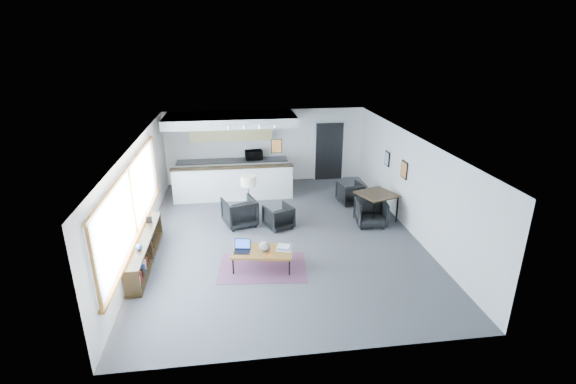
{
  "coord_description": "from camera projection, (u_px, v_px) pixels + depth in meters",
  "views": [
    {
      "loc": [
        -1.15,
        -9.97,
        5.0
      ],
      "look_at": [
        0.25,
        0.4,
        1.06
      ],
      "focal_mm": 26.0,
      "sensor_mm": 36.0,
      "label": 1
    }
  ],
  "objects": [
    {
      "name": "book_stack",
      "position": [
        284.0,
        248.0,
        9.46
      ],
      "size": [
        0.4,
        0.36,
        0.1
      ],
      "rotation": [
        0.0,
        0.0,
        -0.31
      ],
      "color": "silver",
      "rests_on": "coffee_table"
    },
    {
      "name": "dining_table",
      "position": [
        376.0,
        196.0,
        11.82
      ],
      "size": [
        1.23,
        1.23,
        0.81
      ],
      "rotation": [
        0.0,
        0.0,
        0.36
      ],
      "color": "black",
      "rests_on": "floor"
    },
    {
      "name": "window",
      "position": [
        132.0,
        204.0,
        9.37
      ],
      "size": [
        0.1,
        5.95,
        1.66
      ],
      "color": "#8CBFFF",
      "rests_on": "room"
    },
    {
      "name": "laptop",
      "position": [
        242.0,
        248.0,
        9.4
      ],
      "size": [
        0.4,
        0.35,
        0.26
      ],
      "rotation": [
        0.0,
        0.0,
        -0.17
      ],
      "color": "black",
      "rests_on": "coffee_table"
    },
    {
      "name": "coffee_table",
      "position": [
        262.0,
        252.0,
        9.43
      ],
      "size": [
        1.46,
        0.95,
        0.44
      ],
      "rotation": [
        0.0,
        0.0,
        -0.17
      ],
      "color": "brown",
      "rests_on": "floor"
    },
    {
      "name": "wall_art_lower",
      "position": [
        404.0,
        170.0,
        11.41
      ],
      "size": [
        0.03,
        0.38,
        0.48
      ],
      "color": "black",
      "rests_on": "room"
    },
    {
      "name": "microwave",
      "position": [
        254.0,
        154.0,
        14.55
      ],
      "size": [
        0.62,
        0.39,
        0.39
      ],
      "primitive_type": "imported",
      "rotation": [
        0.0,
        0.0,
        0.12
      ],
      "color": "black",
      "rests_on": "kitchenette"
    },
    {
      "name": "armchair_left",
      "position": [
        240.0,
        211.0,
        11.6
      ],
      "size": [
        1.04,
        1.0,
        0.86
      ],
      "primitive_type": "imported",
      "rotation": [
        0.0,
        0.0,
        3.45
      ],
      "color": "black",
      "rests_on": "floor"
    },
    {
      "name": "track_light",
      "position": [
        251.0,
        125.0,
        12.23
      ],
      "size": [
        1.6,
        0.07,
        0.15
      ],
      "color": "silver",
      "rests_on": "room"
    },
    {
      "name": "coaster",
      "position": [
        270.0,
        255.0,
        9.22
      ],
      "size": [
        0.13,
        0.13,
        0.01
      ],
      "rotation": [
        0.0,
        0.0,
        -0.4
      ],
      "color": "#E5590C",
      "rests_on": "coffee_table"
    },
    {
      "name": "dining_chair_near",
      "position": [
        371.0,
        214.0,
        11.61
      ],
      "size": [
        0.75,
        0.71,
        0.7
      ],
      "primitive_type": "imported",
      "rotation": [
        0.0,
        0.0,
        -0.11
      ],
      "color": "black",
      "rests_on": "floor"
    },
    {
      "name": "kitchenette",
      "position": [
        232.0,
        151.0,
        13.96
      ],
      "size": [
        4.2,
        1.96,
        2.6
      ],
      "color": "white",
      "rests_on": "floor"
    },
    {
      "name": "kilim_rug",
      "position": [
        263.0,
        267.0,
        9.57
      ],
      "size": [
        2.11,
        1.54,
        0.01
      ],
      "rotation": [
        0.0,
        0.0,
        -0.1
      ],
      "color": "#532C41",
      "rests_on": "floor"
    },
    {
      "name": "wall_art_upper",
      "position": [
        387.0,
        159.0,
        12.64
      ],
      "size": [
        0.03,
        0.34,
        0.44
      ],
      "color": "black",
      "rests_on": "room"
    },
    {
      "name": "floor_lamp",
      "position": [
        249.0,
        183.0,
        11.25
      ],
      "size": [
        0.56,
        0.56,
        1.47
      ],
      "rotation": [
        0.0,
        0.0,
        0.42
      ],
      "color": "black",
      "rests_on": "floor"
    },
    {
      "name": "doorway",
      "position": [
        329.0,
        151.0,
        15.16
      ],
      "size": [
        1.1,
        0.12,
        2.15
      ],
      "color": "black",
      "rests_on": "room"
    },
    {
      "name": "console",
      "position": [
        145.0,
        251.0,
        9.65
      ],
      "size": [
        0.35,
        3.0,
        0.8
      ],
      "color": "black",
      "rests_on": "floor"
    },
    {
      "name": "room",
      "position": [
        280.0,
        189.0,
        10.7
      ],
      "size": [
        7.02,
        9.02,
        2.62
      ],
      "color": "#464649",
      "rests_on": "ground"
    },
    {
      "name": "dining_chair_far",
      "position": [
        350.0,
        194.0,
        13.19
      ],
      "size": [
        0.69,
        0.66,
        0.62
      ],
      "primitive_type": "imported",
      "rotation": [
        0.0,
        0.0,
        3.32
      ],
      "color": "black",
      "rests_on": "floor"
    },
    {
      "name": "armchair_right",
      "position": [
        279.0,
        216.0,
        11.47
      ],
      "size": [
        0.88,
        0.86,
        0.71
      ],
      "primitive_type": "imported",
      "rotation": [
        0.0,
        0.0,
        3.53
      ],
      "color": "black",
      "rests_on": "floor"
    },
    {
      "name": "ceramic_pot",
      "position": [
        264.0,
        246.0,
        9.37
      ],
      "size": [
        0.24,
        0.24,
        0.24
      ],
      "rotation": [
        0.0,
        0.0,
        -0.03
      ],
      "color": "gray",
      "rests_on": "coffee_table"
    }
  ]
}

